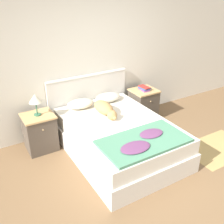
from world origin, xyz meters
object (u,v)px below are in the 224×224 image
pillow_right (108,97)px  table_lamp (35,99)px  nightstand_left (40,132)px  book_stack (144,88)px  pillow_left (80,104)px  dog (105,109)px  nightstand_right (143,105)px  bed (119,138)px

pillow_right → table_lamp: bearing=-177.1°
nightstand_left → book_stack: 2.13m
pillow_right → table_lamp: size_ratio=1.36×
pillow_left → dog: size_ratio=0.69×
book_stack → table_lamp: size_ratio=0.69×
book_stack → nightstand_right: bearing=-152.9°
pillow_right → dog: bearing=-125.3°
nightstand_left → table_lamp: 0.59m
pillow_right → book_stack: size_ratio=1.96×
bed → pillow_left: bearing=108.7°
dog → book_stack: size_ratio=2.85×
pillow_left → pillow_right: (0.56, 0.00, 0.00)m
book_stack → bed: bearing=-144.7°
table_lamp → nightstand_left: bearing=-90.0°
bed → dog: size_ratio=2.95×
bed → pillow_left: size_ratio=4.30×
bed → book_stack: bearing=35.3°
nightstand_left → pillow_left: (0.77, 0.07, 0.30)m
nightstand_left → nightstand_right: 2.10m
nightstand_left → pillow_right: size_ratio=1.31×
bed → dog: bearing=94.5°
nightstand_right → table_lamp: table_lamp is taller
nightstand_left → book_stack: (2.10, 0.00, 0.35)m
dog → nightstand_left: bearing=160.5°
pillow_right → table_lamp: (-1.33, -0.07, 0.29)m
table_lamp → pillow_right: bearing=2.9°
nightstand_right → pillow_right: pillow_right is taller
bed → pillow_right: (0.28, 0.82, 0.35)m
book_stack → nightstand_left: bearing=-180.0°
nightstand_left → dog: size_ratio=0.90×
nightstand_right → table_lamp: bearing=179.8°
nightstand_right → pillow_right: (-0.77, 0.07, 0.30)m
nightstand_left → nightstand_right: bearing=0.0°
bed → nightstand_left: nightstand_left is taller
pillow_right → book_stack: (0.77, -0.07, 0.05)m
bed → table_lamp: table_lamp is taller
bed → dog: (-0.03, 0.38, 0.37)m
nightstand_right → pillow_left: 1.36m
nightstand_left → table_lamp: table_lamp is taller
nightstand_left → dog: bearing=-19.5°
bed → table_lamp: bearing=144.4°
pillow_left → dog: bearing=-60.4°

